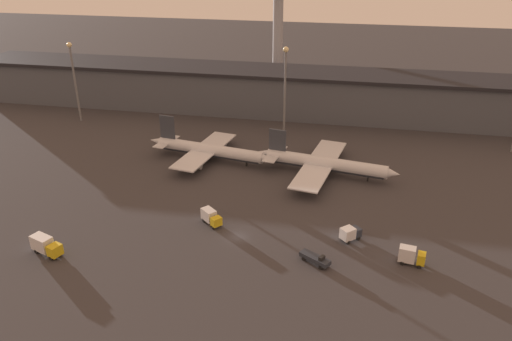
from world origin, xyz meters
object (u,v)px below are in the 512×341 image
(airplane_0, at_px, (208,150))
(airplane_1, at_px, (324,164))
(service_vehicle_0, at_px, (350,233))
(service_vehicle_4, at_px, (411,255))
(service_vehicle_3, at_px, (315,259))
(service_vehicle_1, at_px, (46,245))
(service_vehicle_2, at_px, (211,217))
(control_tower, at_px, (278,20))

(airplane_0, bearing_deg, airplane_1, 4.65)
(service_vehicle_0, height_order, service_vehicle_4, service_vehicle_4)
(service_vehicle_3, bearing_deg, service_vehicle_1, -140.67)
(service_vehicle_2, distance_m, control_tower, 129.49)
(airplane_1, height_order, control_tower, control_tower)
(airplane_1, xyz_separation_m, service_vehicle_1, (-54.07, -50.06, -1.06))
(airplane_1, bearing_deg, airplane_0, -175.35)
(service_vehicle_0, xyz_separation_m, service_vehicle_1, (-62.27, -17.57, 0.32))
(airplane_1, height_order, service_vehicle_0, airplane_1)
(service_vehicle_2, xyz_separation_m, service_vehicle_3, (25.05, -10.70, -0.71))
(airplane_0, distance_m, service_vehicle_2, 36.52)
(service_vehicle_0, distance_m, control_tower, 135.14)
(service_vehicle_2, xyz_separation_m, service_vehicle_4, (44.00, -7.14, 0.19))
(airplane_1, bearing_deg, service_vehicle_4, -52.39)
(airplane_1, bearing_deg, service_vehicle_1, -127.36)
(airplane_0, relative_size, control_tower, 0.86)
(service_vehicle_0, relative_size, service_vehicle_4, 0.90)
(service_vehicle_2, xyz_separation_m, control_tower, (-4.84, 126.93, 25.15))
(service_vehicle_1, xyz_separation_m, service_vehicle_2, (30.57, 18.27, -0.23))
(airplane_0, distance_m, service_vehicle_3, 57.97)
(service_vehicle_4, bearing_deg, service_vehicle_3, -159.68)
(service_vehicle_1, relative_size, control_tower, 0.17)
(airplane_0, xyz_separation_m, service_vehicle_2, (10.69, -34.90, -1.22))
(airplane_1, relative_size, service_vehicle_4, 7.43)
(service_vehicle_2, height_order, control_tower, control_tower)
(service_vehicle_0, relative_size, control_tower, 0.11)
(airplane_0, bearing_deg, control_tower, 96.21)
(service_vehicle_1, bearing_deg, service_vehicle_3, 28.02)
(service_vehicle_0, bearing_deg, service_vehicle_3, -167.37)
(airplane_1, height_order, service_vehicle_3, airplane_1)
(service_vehicle_2, bearing_deg, airplane_1, 94.50)
(airplane_0, relative_size, service_vehicle_0, 8.07)
(airplane_1, distance_m, service_vehicle_1, 73.69)
(airplane_1, xyz_separation_m, service_vehicle_4, (20.50, -38.94, -1.10))
(service_vehicle_0, height_order, service_vehicle_2, service_vehicle_2)
(service_vehicle_0, bearing_deg, service_vehicle_4, -71.42)
(service_vehicle_4, relative_size, control_tower, 0.12)
(airplane_1, distance_m, service_vehicle_3, 42.57)
(airplane_0, distance_m, control_tower, 95.27)
(service_vehicle_3, height_order, control_tower, control_tower)
(service_vehicle_3, bearing_deg, control_tower, 133.83)
(airplane_1, bearing_deg, service_vehicle_0, -65.99)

